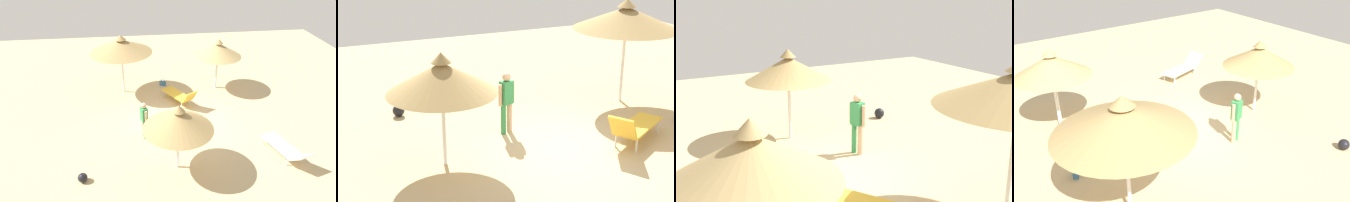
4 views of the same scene
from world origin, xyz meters
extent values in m
cube|color=tan|center=(0.00, 0.00, -0.05)|extent=(24.00, 24.00, 0.10)
cylinder|color=white|center=(-2.71, 0.38, 1.02)|extent=(0.08, 0.08, 2.03)
cone|color=tan|center=(-2.71, 0.38, 1.95)|extent=(2.30, 2.30, 0.64)
cone|color=tan|center=(-2.71, 0.38, 2.37)|extent=(0.41, 0.41, 0.22)
cylinder|color=white|center=(3.00, -2.43, 1.01)|extent=(0.11, 0.11, 2.01)
cone|color=tan|center=(3.00, -2.43, 2.06)|extent=(2.29, 2.29, 0.64)
cone|color=tan|center=(3.00, -2.43, 2.48)|extent=(0.41, 0.41, 0.22)
cylinder|color=white|center=(3.10, 2.20, 1.20)|extent=(0.08, 0.08, 2.39)
cone|color=tan|center=(3.10, 2.20, 2.41)|extent=(2.92, 2.92, 0.61)
cone|color=tan|center=(3.10, 2.20, 2.81)|extent=(0.53, 0.53, 0.22)
cube|color=silver|center=(-2.39, -3.48, 0.32)|extent=(1.69, 1.06, 0.05)
cylinder|color=silver|center=(-1.83, -3.04, 0.15)|extent=(0.04, 0.04, 0.30)
cylinder|color=silver|center=(-1.68, -3.56, 0.15)|extent=(0.04, 0.04, 0.30)
cylinder|color=silver|center=(-3.10, -3.41, 0.15)|extent=(0.04, 0.04, 0.30)
cylinder|color=silver|center=(-2.94, -3.93, 0.15)|extent=(0.04, 0.04, 0.30)
cube|color=silver|center=(-3.35, -3.76, 0.53)|extent=(0.63, 0.75, 0.42)
cube|color=gold|center=(1.85, -0.25, 0.37)|extent=(1.69, 1.34, 0.05)
cylinder|color=silver|center=(2.30, 0.31, 0.17)|extent=(0.04, 0.04, 0.35)
cylinder|color=silver|center=(2.56, -0.12, 0.17)|extent=(0.04, 0.04, 0.35)
cylinder|color=silver|center=(1.14, -0.38, 0.17)|extent=(0.04, 0.04, 0.35)
cylinder|color=silver|center=(1.40, -0.81, 0.17)|extent=(0.04, 0.04, 0.35)
cube|color=gold|center=(1.03, -0.74, 0.66)|extent=(0.60, 0.69, 0.54)
cylinder|color=tan|center=(-0.74, 1.43, 0.38)|extent=(0.13, 0.13, 0.76)
cylinder|color=#338C4C|center=(-0.93, 1.37, 0.38)|extent=(0.13, 0.13, 0.76)
cube|color=#338C4C|center=(-0.83, 1.40, 1.05)|extent=(0.35, 0.30, 0.57)
sphere|color=tan|center=(-0.83, 1.40, 1.44)|extent=(0.21, 0.21, 0.21)
cylinder|color=tan|center=(-0.64, 1.46, 1.02)|extent=(0.09, 0.09, 0.53)
cylinder|color=tan|center=(-1.02, 1.34, 1.02)|extent=(0.09, 0.09, 0.53)
cube|color=#336699|center=(3.56, 0.21, 0.11)|extent=(0.27, 0.34, 0.23)
torus|color=#336699|center=(3.56, 0.21, 0.28)|extent=(0.13, 0.21, 0.22)
sphere|color=black|center=(-3.02, 3.55, 0.16)|extent=(0.32, 0.32, 0.32)
camera|label=1|loc=(-10.82, 1.71, 7.34)|focal=33.20mm
camera|label=2|loc=(-5.45, -9.11, 5.02)|focal=54.22mm
camera|label=3|loc=(7.74, -3.82, 4.11)|focal=45.69mm
camera|label=4|loc=(5.94, 7.97, 5.96)|focal=39.82mm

